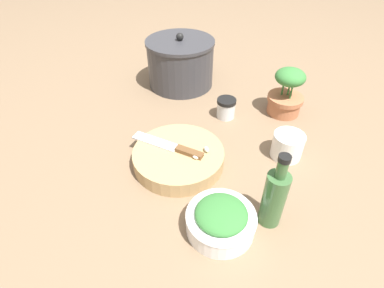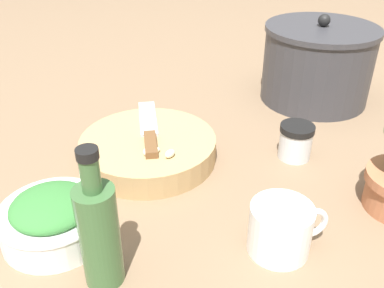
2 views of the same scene
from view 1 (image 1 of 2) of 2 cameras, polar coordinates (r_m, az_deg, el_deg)
The scene contains 10 objects.
ground_plane at distance 0.94m, azimuth 1.56°, elevation 0.19°, with size 5.00×5.00×0.00m, color #7F664C.
cutting_board at distance 0.86m, azimuth -2.57°, elevation -2.55°, with size 0.26×0.26×0.05m.
chef_knife at distance 0.85m, azimuth -3.95°, elevation -0.50°, with size 0.22×0.08×0.01m.
garlic_cloves at distance 0.83m, azimuth 1.69°, elevation -1.66°, with size 0.03×0.06×0.01m.
herb_bowl at distance 0.70m, azimuth 5.51°, elevation -14.10°, with size 0.16×0.16×0.07m.
spice_jar at distance 1.05m, azimuth 6.50°, elevation 6.82°, with size 0.07×0.07×0.07m.
coffee_mug at distance 0.92m, azimuth 17.74°, elevation -0.22°, with size 0.09×0.12×0.08m.
oil_bottle at distance 0.70m, azimuth 15.39°, elevation -9.75°, with size 0.05×0.05×0.21m.
stock_pot at distance 1.22m, azimuth -2.20°, elevation 15.17°, with size 0.26×0.26×0.21m.
potted_herb at distance 1.09m, azimuth 17.54°, elevation 9.01°, with size 0.12×0.12×0.17m.
Camera 1 is at (0.46, -0.56, 0.60)m, focal length 28.00 mm.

